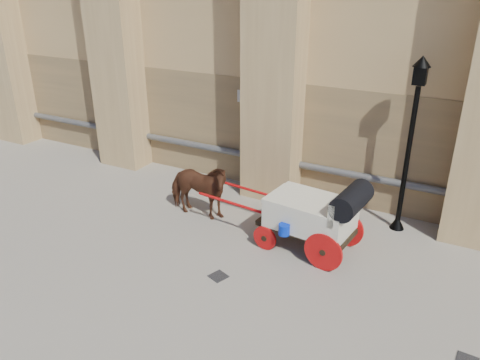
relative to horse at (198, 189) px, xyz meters
The scene contains 5 objects.
ground 2.72m from the horse, 38.48° to the right, with size 90.00×90.00×0.00m, color gray.
horse is the anchor object (origin of this frame).
carriage 3.04m from the horse, ahead, with size 3.89×1.45×1.66m.
street_lamp 4.96m from the horse, 20.92° to the left, with size 0.37×0.37×3.99m.
drain_grate_near 2.69m from the horse, 48.76° to the right, with size 0.32×0.32×0.01m, color black.
Camera 1 is at (3.65, -6.91, 5.51)m, focal length 35.00 mm.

